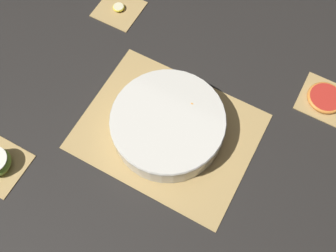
# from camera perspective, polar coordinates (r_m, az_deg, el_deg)

# --- Properties ---
(ground_plane) EXTENTS (6.00, 6.00, 0.00)m
(ground_plane) POSITION_cam_1_polar(r_m,az_deg,el_deg) (1.06, 0.00, -0.81)
(ground_plane) COLOR black
(bamboo_mat_center) EXTENTS (0.46, 0.36, 0.01)m
(bamboo_mat_center) POSITION_cam_1_polar(r_m,az_deg,el_deg) (1.06, 0.00, -0.75)
(bamboo_mat_center) COLOR tan
(bamboo_mat_center) RESTS_ON ground_plane
(coaster_mat_far_left) EXTENTS (0.13, 0.13, 0.01)m
(coaster_mat_far_left) POSITION_cam_1_polar(r_m,az_deg,el_deg) (1.30, -7.14, 16.51)
(coaster_mat_far_left) COLOR tan
(coaster_mat_far_left) RESTS_ON ground_plane
(coaster_mat_far_right) EXTENTS (0.13, 0.13, 0.01)m
(coaster_mat_far_right) POSITION_cam_1_polar(r_m,az_deg,el_deg) (1.18, 21.72, 3.61)
(coaster_mat_far_right) COLOR tan
(coaster_mat_far_right) RESTS_ON ground_plane
(fruit_salad_bowl) EXTENTS (0.30, 0.30, 0.08)m
(fruit_salad_bowl) POSITION_cam_1_polar(r_m,az_deg,el_deg) (1.02, -0.05, 0.27)
(fruit_salad_bowl) COLOR silver
(fruit_salad_bowl) RESTS_ON bamboo_mat_center
(banana_coin_single) EXTENTS (0.04, 0.04, 0.01)m
(banana_coin_single) POSITION_cam_1_polar(r_m,az_deg,el_deg) (1.29, -7.18, 16.73)
(banana_coin_single) COLOR beige
(banana_coin_single) RESTS_ON coaster_mat_far_left
(grapefruit_slice) EXTENTS (0.10, 0.10, 0.01)m
(grapefruit_slice) POSITION_cam_1_polar(r_m,az_deg,el_deg) (1.18, 21.87, 3.82)
(grapefruit_slice) COLOR red
(grapefruit_slice) RESTS_ON coaster_mat_far_right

